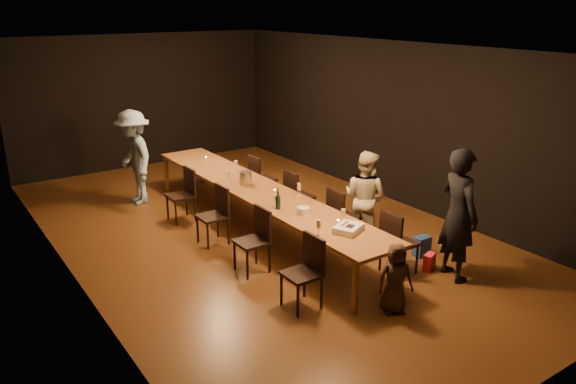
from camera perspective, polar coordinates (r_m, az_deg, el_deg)
ground at (r=9.47m, az=-3.00°, el=-4.00°), size 10.00×10.00×0.00m
room_shell at (r=8.87m, az=-3.22°, el=8.47°), size 6.04×10.04×3.02m
table at (r=9.22m, az=-3.07°, el=0.03°), size 0.90×6.00×0.75m
chair_right_0 at (r=8.05m, az=11.27°, el=-4.99°), size 0.42×0.42×0.93m
chair_right_1 at (r=8.85m, az=5.75°, el=-2.48°), size 0.42×0.42×0.93m
chair_right_2 at (r=9.74m, az=1.22°, el=-0.38°), size 0.42×0.42×0.93m
chair_right_3 at (r=10.69m, az=-2.54°, el=1.36°), size 0.42×0.42×0.93m
chair_left_0 at (r=7.03m, az=1.37°, el=-8.27°), size 0.42×0.42×0.93m
chair_left_1 at (r=7.93m, az=-3.73°, el=-5.00°), size 0.42×0.42×0.93m
chair_left_2 at (r=8.91m, az=-7.71°, el=-2.41°), size 0.42×0.42×0.93m
chair_left_3 at (r=9.94m, az=-10.87°, el=-0.32°), size 0.42×0.42×0.93m
woman_birthday at (r=7.94m, az=16.93°, el=-2.21°), size 0.58×0.76×1.86m
woman_tan at (r=8.85m, az=7.84°, el=-0.58°), size 0.75×0.86×1.51m
man_blue at (r=10.91m, az=-15.34°, el=3.42°), size 0.69×1.17×1.79m
child at (r=7.06m, az=10.86°, el=-8.60°), size 0.52×0.44×0.91m
gift_bag_red at (r=8.34m, az=14.16°, el=-6.91°), size 0.24×0.18×0.25m
gift_bag_blue at (r=8.75m, az=13.43°, el=-5.38°), size 0.25×0.16×0.31m
birthday_cake at (r=7.53m, az=6.15°, el=-3.71°), size 0.47×0.43×0.09m
plate_stack at (r=8.09m, az=1.58°, el=-1.92°), size 0.21×0.21×0.10m
champagne_bottle at (r=8.26m, az=-1.02°, el=-0.72°), size 0.08×0.08×0.31m
ice_bucket at (r=9.41m, az=-4.33°, el=1.44°), size 0.23×0.23×0.23m
wineglass_0 at (r=7.38m, az=3.15°, el=-3.60°), size 0.06×0.06×0.21m
wineglass_1 at (r=7.78m, az=5.62°, el=-2.46°), size 0.06×0.06×0.21m
wineglass_2 at (r=8.30m, az=-1.16°, el=-0.99°), size 0.06×0.06×0.21m
wineglass_3 at (r=8.84m, az=1.13°, el=0.26°), size 0.06×0.06×0.21m
wineglass_4 at (r=9.52m, az=-5.97°, el=1.53°), size 0.06×0.06×0.21m
wineglass_5 at (r=10.15m, az=-5.31°, el=2.65°), size 0.06×0.06×0.21m
tealight_near at (r=7.84m, az=5.12°, el=-2.98°), size 0.05×0.05×0.03m
tealight_mid at (r=9.05m, az=-1.36°, el=0.13°), size 0.05×0.05×0.03m
tealight_far at (r=11.10m, az=-8.33°, el=3.46°), size 0.05×0.05×0.03m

